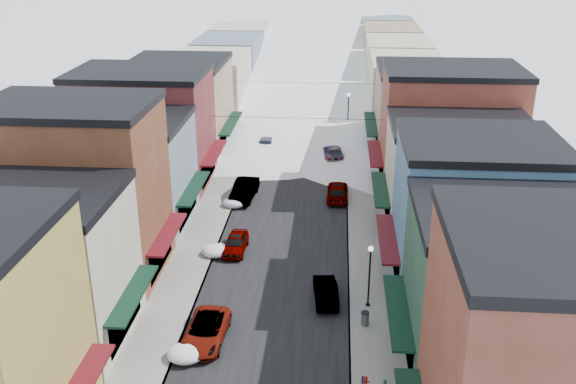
% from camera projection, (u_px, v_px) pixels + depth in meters
% --- Properties ---
extents(road, '(10.00, 160.00, 0.01)m').
position_uv_depth(road, '(306.00, 122.00, 81.58)').
color(road, black).
rests_on(road, ground).
extents(sidewalk_left, '(3.20, 160.00, 0.15)m').
position_uv_depth(sidewalk_left, '(255.00, 121.00, 82.04)').
color(sidewalk_left, gray).
rests_on(sidewalk_left, ground).
extents(sidewalk_right, '(3.20, 160.00, 0.15)m').
position_uv_depth(sidewalk_right, '(358.00, 123.00, 81.08)').
color(sidewalk_right, gray).
rests_on(sidewalk_right, ground).
extents(curb_left, '(0.10, 160.00, 0.15)m').
position_uv_depth(curb_left, '(267.00, 121.00, 81.92)').
color(curb_left, slate).
rests_on(curb_left, ground).
extents(curb_right, '(0.10, 160.00, 0.15)m').
position_uv_depth(curb_right, '(346.00, 123.00, 81.19)').
color(curb_right, slate).
rests_on(curb_right, ground).
extents(bldg_l_cream, '(11.30, 8.20, 9.50)m').
position_uv_depth(bldg_l_cream, '(35.00, 267.00, 36.93)').
color(bldg_l_cream, beige).
rests_on(bldg_l_cream, ground).
extents(bldg_l_brick_near, '(12.30, 8.20, 12.50)m').
position_uv_depth(bldg_l_brick_near, '(77.00, 191.00, 43.78)').
color(bldg_l_brick_near, brown).
rests_on(bldg_l_brick_near, ground).
extents(bldg_l_grayblue, '(11.30, 9.20, 9.00)m').
position_uv_depth(bldg_l_grayblue, '(125.00, 171.00, 52.24)').
color(bldg_l_grayblue, gray).
rests_on(bldg_l_grayblue, ground).
extents(bldg_l_brick_far, '(13.30, 9.20, 11.00)m').
position_uv_depth(bldg_l_brick_far, '(144.00, 128.00, 60.23)').
color(bldg_l_brick_far, maroon).
rests_on(bldg_l_brick_far, ground).
extents(bldg_l_tan, '(11.30, 11.20, 10.00)m').
position_uv_depth(bldg_l_tan, '(179.00, 106.00, 69.57)').
color(bldg_l_tan, tan).
rests_on(bldg_l_tan, ground).
extents(bldg_r_brick_near, '(12.30, 9.20, 12.50)m').
position_uv_depth(bldg_r_brick_near, '(574.00, 375.00, 25.66)').
color(bldg_r_brick_near, brown).
rests_on(bldg_r_brick_near, ground).
extents(bldg_r_green, '(11.30, 9.20, 9.50)m').
position_uv_depth(bldg_r_green, '(504.00, 290.00, 34.56)').
color(bldg_r_green, '#214433').
rests_on(bldg_r_green, ground).
extents(bldg_r_blue, '(11.30, 9.20, 10.50)m').
position_uv_depth(bldg_r_blue, '(474.00, 214.00, 42.67)').
color(bldg_r_blue, teal).
rests_on(bldg_r_blue, ground).
extents(bldg_r_cream, '(12.30, 9.20, 9.00)m').
position_uv_depth(bldg_r_cream, '(458.00, 176.00, 51.22)').
color(bldg_r_cream, beige).
rests_on(bldg_r_cream, ground).
extents(bldg_r_brick_far, '(13.30, 9.20, 11.50)m').
position_uv_depth(bldg_r_brick_far, '(449.00, 129.00, 59.01)').
color(bldg_r_brick_far, maroon).
rests_on(bldg_r_brick_far, ground).
extents(bldg_r_tan, '(11.30, 11.20, 9.50)m').
position_uv_depth(bldg_r_tan, '(424.00, 111.00, 68.68)').
color(bldg_r_tan, '#907A5E').
rests_on(bldg_r_tan, ground).
extents(distant_blocks, '(34.00, 55.00, 8.00)m').
position_uv_depth(distant_blocks, '(314.00, 57.00, 101.27)').
color(distant_blocks, gray).
rests_on(distant_blocks, ground).
extents(overhead_cables, '(16.40, 15.04, 0.04)m').
position_uv_depth(overhead_cables, '(300.00, 99.00, 67.70)').
color(overhead_cables, black).
rests_on(overhead_cables, ground).
extents(car_white_suv, '(2.48, 5.06, 1.38)m').
position_uv_depth(car_white_suv, '(206.00, 331.00, 38.06)').
color(car_white_suv, '#B8B8BB').
rests_on(car_white_suv, ground).
extents(car_silver_sedan, '(1.73, 4.05, 1.36)m').
position_uv_depth(car_silver_sedan, '(236.00, 243.00, 48.74)').
color(car_silver_sedan, '#A6A7AE').
rests_on(car_silver_sedan, ground).
extents(car_dark_hatch, '(2.24, 5.26, 1.69)m').
position_uv_depth(car_dark_hatch, '(244.00, 190.00, 58.25)').
color(car_dark_hatch, black).
rests_on(car_dark_hatch, ground).
extents(car_silver_wagon, '(2.06, 5.02, 1.45)m').
position_uv_depth(car_silver_wagon, '(265.00, 146.00, 70.42)').
color(car_silver_wagon, gray).
rests_on(car_silver_wagon, ground).
extents(car_green_sedan, '(1.89, 4.32, 1.38)m').
position_uv_depth(car_green_sedan, '(326.00, 291.00, 42.29)').
color(car_green_sedan, black).
rests_on(car_green_sedan, ground).
extents(car_gray_suv, '(1.97, 4.76, 1.61)m').
position_uv_depth(car_gray_suv, '(338.00, 191.00, 58.13)').
color(car_gray_suv, '#95999D').
rests_on(car_gray_suv, ground).
extents(car_black_sedan, '(2.81, 5.46, 1.51)m').
position_uv_depth(car_black_sedan, '(333.00, 152.00, 68.30)').
color(car_black_sedan, black).
rests_on(car_black_sedan, ground).
extents(car_lane_silver, '(2.28, 4.87, 1.61)m').
position_uv_depth(car_lane_silver, '(296.00, 124.00, 78.19)').
color(car_lane_silver, '#999BA1').
rests_on(car_lane_silver, ground).
extents(car_lane_white, '(2.76, 5.40, 1.46)m').
position_uv_depth(car_lane_white, '(312.00, 110.00, 84.42)').
color(car_lane_white, '#B8B8BA').
rests_on(car_lane_white, ground).
extents(fire_hydrant, '(0.43, 0.32, 0.73)m').
position_uv_depth(fire_hydrant, '(365.00, 382.00, 34.07)').
color(fire_hydrant, '#B00F09').
rests_on(fire_hydrant, sidewalk_right).
extents(trash_can, '(0.52, 0.52, 0.89)m').
position_uv_depth(trash_can, '(365.00, 318.00, 39.47)').
color(trash_can, '#525457').
rests_on(trash_can, sidewalk_right).
extents(streetlamp_near, '(0.36, 0.36, 4.31)m').
position_uv_depth(streetlamp_near, '(370.00, 269.00, 40.64)').
color(streetlamp_near, black).
rests_on(streetlamp_near, sidewalk_right).
extents(streetlamp_far, '(0.41, 0.41, 4.96)m').
position_uv_depth(streetlamp_far, '(348.00, 108.00, 75.35)').
color(streetlamp_far, black).
rests_on(streetlamp_far, sidewalk_right).
extents(snow_pile_near, '(2.16, 2.53, 0.91)m').
position_uv_depth(snow_pile_near, '(186.00, 353.00, 36.54)').
color(snow_pile_near, white).
rests_on(snow_pile_near, ground).
extents(snow_pile_mid, '(2.06, 2.47, 0.87)m').
position_uv_depth(snow_pile_mid, '(216.00, 251.00, 48.18)').
color(snow_pile_mid, white).
rests_on(snow_pile_mid, ground).
extents(snow_pile_far, '(2.08, 2.48, 0.88)m').
position_uv_depth(snow_pile_far, '(235.00, 202.00, 56.69)').
color(snow_pile_far, white).
rests_on(snow_pile_far, ground).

